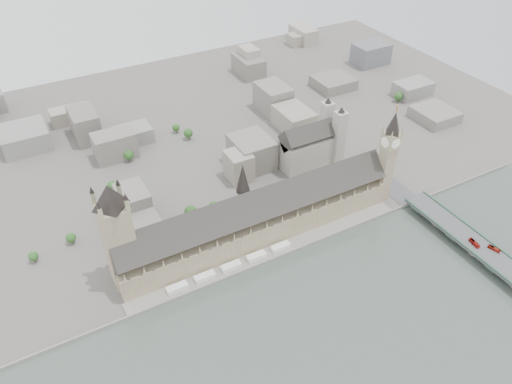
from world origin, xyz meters
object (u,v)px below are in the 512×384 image
elizabeth_tower (389,151)px  victoria_tower (117,231)px  palace_of_westminster (257,218)px  red_bus_north (474,243)px  westminster_bridge (470,244)px  westminster_abbey (312,145)px  car_approach (388,171)px  red_bus_south (494,249)px

elizabeth_tower → victoria_tower: elizabeth_tower is taller
palace_of_westminster → red_bus_north: 195.25m
victoria_tower → westminster_bridge: (284.00, -113.50, -50.08)m
westminster_bridge → westminster_abbey: westminster_abbey is taller
elizabeth_tower → westminster_abbey: elizabeth_tower is taller
red_bus_north → car_approach: 124.02m
westminster_abbey → red_bus_south: 209.95m
westminster_abbey → red_bus_south: bearing=-74.0°
palace_of_westminster → red_bus_north: bearing=-35.4°
elizabeth_tower → palace_of_westminster: bearing=175.2°
car_approach → westminster_abbey: bearing=127.5°
victoria_tower → westminster_abbey: 244.79m
westminster_abbey → red_bus_south: size_ratio=6.24×
westminster_abbey → victoria_tower: bearing=-163.5°
palace_of_westminster → red_bus_north: palace_of_westminster is taller
elizabeth_tower → car_approach: 59.73m
westminster_bridge → red_bus_south: (6.67, -18.92, 6.64)m
palace_of_westminster → car_approach: (167.03, 10.92, -11.66)m
red_bus_north → red_bus_south: (9.69, -13.29, -0.15)m
palace_of_westminster → red_bus_north: size_ratio=22.15×
palace_of_westminster → elizabeth_tower: elizabeth_tower is taller
palace_of_westminster → victoria_tower: 126.41m
elizabeth_tower → westminster_bridge: 111.81m
palace_of_westminster → car_approach: palace_of_westminster is taller
westminster_bridge → palace_of_westminster: bearing=146.5°
westminster_abbey → car_approach: size_ratio=12.47×
palace_of_westminster → elizabeth_tower: size_ratio=2.47×
westminster_bridge → red_bus_south: bearing=-70.6°
palace_of_westminster → elizabeth_tower: 142.94m
car_approach → palace_of_westminster: bearing=-179.9°
westminster_bridge → red_bus_north: red_bus_north is taller
red_bus_north → red_bus_south: bearing=-45.7°
westminster_abbey → westminster_bridge: bearing=-74.4°
palace_of_westminster → car_approach: bearing=3.7°
palace_of_westminster → car_approach: size_ratio=48.61×
victoria_tower → red_bus_south: victoria_tower is taller
westminster_abbey → red_bus_north: westminster_abbey is taller
palace_of_westminster → victoria_tower: victoria_tower is taller
red_bus_north → red_bus_south: size_ratio=1.10×
westminster_abbey → red_bus_south: (57.75, -201.42, -13.31)m
victoria_tower → westminster_bridge: victoria_tower is taller
palace_of_westminster → car_approach: 167.79m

